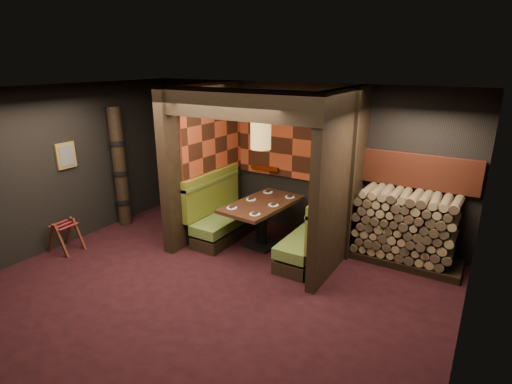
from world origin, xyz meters
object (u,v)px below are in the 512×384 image
object	(u,v)px
totem_column	(120,168)
luggage_rack	(65,235)
booth_bench_left	(222,216)
dining_table	(262,215)
booth_bench_right	(314,238)
firewood_stack	(409,229)
pendant_lamp	(261,136)

from	to	relation	value
totem_column	luggage_rack	bearing A→B (deg)	-86.74
booth_bench_left	dining_table	distance (m)	0.87
booth_bench_right	luggage_rack	bearing A→B (deg)	-153.38
booth_bench_left	dining_table	size ratio (longest dim) A/B	0.98
firewood_stack	booth_bench_left	bearing A→B (deg)	-167.83
pendant_lamp	luggage_rack	world-z (taller)	pendant_lamp
booth_bench_right	dining_table	size ratio (longest dim) A/B	0.98
booth_bench_left	firewood_stack	xyz separation A→B (m)	(3.25, 0.70, 0.21)
booth_bench_left	luggage_rack	bearing A→B (deg)	-135.77
luggage_rack	totem_column	world-z (taller)	totem_column
luggage_rack	pendant_lamp	bearing A→B (deg)	34.12
booth_bench_left	pendant_lamp	size ratio (longest dim) A/B	1.53
booth_bench_right	pendant_lamp	size ratio (longest dim) A/B	1.53
booth_bench_right	pendant_lamp	xyz separation A→B (m)	(-1.04, -0.02, 1.63)
pendant_lamp	booth_bench_left	bearing A→B (deg)	178.90
pendant_lamp	totem_column	size ratio (longest dim) A/B	0.44
pendant_lamp	luggage_rack	xyz separation A→B (m)	(-2.86, -1.94, -1.73)
pendant_lamp	firewood_stack	bearing A→B (deg)	16.66
booth_bench_left	booth_bench_right	size ratio (longest dim) A/B	1.00
pendant_lamp	firewood_stack	distance (m)	2.87
firewood_stack	luggage_rack	bearing A→B (deg)	-153.20
booth_bench_left	pendant_lamp	xyz separation A→B (m)	(0.85, -0.02, 1.63)
dining_table	booth_bench_right	bearing A→B (deg)	-1.85
firewood_stack	dining_table	bearing A→B (deg)	-164.45
dining_table	luggage_rack	xyz separation A→B (m)	(-2.86, -1.99, -0.29)
booth_bench_left	booth_bench_right	distance (m)	1.89
totem_column	firewood_stack	bearing A→B (deg)	13.19
dining_table	luggage_rack	world-z (taller)	dining_table
pendant_lamp	firewood_stack	size ratio (longest dim) A/B	0.60
booth_bench_right	totem_column	bearing A→B (deg)	-172.14
luggage_rack	firewood_stack	distance (m)	5.90
dining_table	pendant_lamp	bearing A→B (deg)	-90.00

